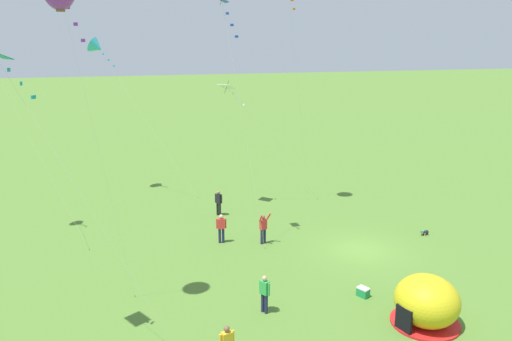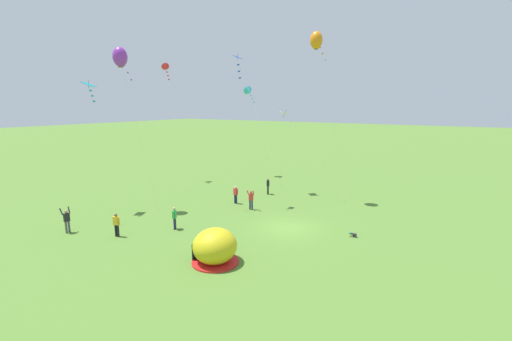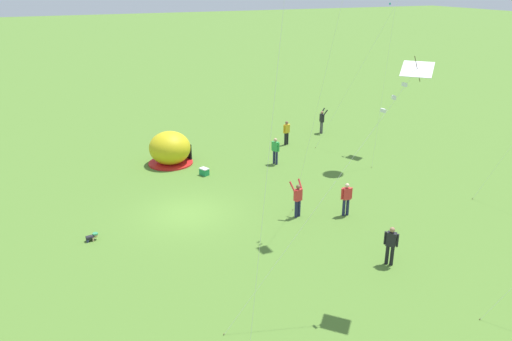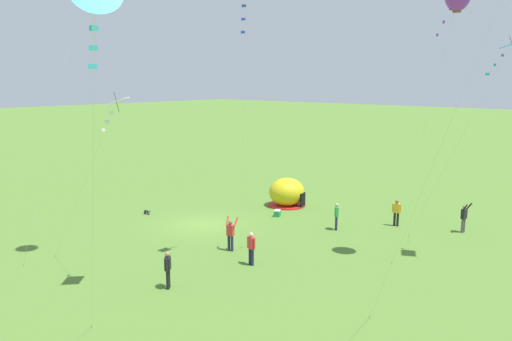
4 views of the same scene
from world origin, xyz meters
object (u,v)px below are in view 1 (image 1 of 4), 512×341
(cooler_box, at_px, (363,292))
(person_near_tent, at_px, (221,227))
(person_flying_kite, at_px, (263,227))
(kite_white, at_px, (230,91))
(toddler_crawling, at_px, (424,232))
(kite_blue, at_px, (226,16))
(person_strolling, at_px, (219,202))
(kite_teal, at_px, (2,64))
(kite_cyan, at_px, (97,47))
(person_center_field, at_px, (264,292))
(popup_tent, at_px, (427,302))

(cooler_box, xyz_separation_m, person_near_tent, (8.00, 4.78, 0.74))
(person_flying_kite, relative_size, kite_white, 0.21)
(cooler_box, bearing_deg, person_near_tent, 30.86)
(toddler_crawling, relative_size, kite_blue, 0.04)
(person_strolling, bearing_deg, kite_teal, 142.27)
(toddler_crawling, relative_size, kite_teal, 0.05)
(person_near_tent, relative_size, kite_cyan, 0.15)
(toddler_crawling, xyz_separation_m, person_center_field, (-5.61, 11.89, 0.79))
(person_center_field, bearing_deg, toddler_crawling, -64.74)
(person_flying_kite, bearing_deg, person_center_field, 162.73)
(person_flying_kite, height_order, person_center_field, person_flying_kite)
(toddler_crawling, bearing_deg, person_flying_kite, 80.77)
(kite_white, bearing_deg, person_flying_kite, -178.90)
(kite_teal, distance_m, kite_white, 18.29)
(popup_tent, height_order, cooler_box, popup_tent)
(person_strolling, bearing_deg, person_flying_kite, -165.64)
(cooler_box, xyz_separation_m, kite_blue, (7.96, 4.32, 12.37))
(popup_tent, height_order, person_strolling, popup_tent)
(person_strolling, xyz_separation_m, kite_blue, (-4.65, 0.42, 11.63))
(person_near_tent, bearing_deg, cooler_box, -149.14)
(person_near_tent, bearing_deg, person_center_field, -179.70)
(cooler_box, xyz_separation_m, kite_teal, (-0.14, 13.77, 10.39))
(popup_tent, relative_size, kite_white, 0.32)
(kite_cyan, xyz_separation_m, kite_teal, (-19.96, 2.85, -0.27))
(popup_tent, bearing_deg, kite_white, 13.23)
(person_near_tent, xyz_separation_m, kite_teal, (-8.14, 8.99, 9.65))
(popup_tent, relative_size, kite_blue, 0.21)
(person_flying_kite, xyz_separation_m, kite_white, (6.98, 0.13, 7.12))
(popup_tent, relative_size, person_center_field, 1.63)
(toddler_crawling, distance_m, person_strolling, 13.11)
(cooler_box, height_order, kite_blue, kite_blue)
(person_strolling, bearing_deg, kite_blue, 174.86)
(cooler_box, height_order, person_flying_kite, person_flying_kite)
(person_center_field, height_order, kite_cyan, kite_cyan)
(person_flying_kite, distance_m, kite_teal, 16.52)
(popup_tent, distance_m, person_strolling, 16.25)
(toddler_crawling, xyz_separation_m, person_flying_kite, (1.57, 9.66, 0.82))
(cooler_box, xyz_separation_m, person_strolling, (12.61, 3.90, 0.74))
(kite_cyan, xyz_separation_m, kite_blue, (-11.85, -6.60, 1.71))
(toddler_crawling, bearing_deg, person_near_tent, 78.63)
(toddler_crawling, distance_m, person_center_field, 13.17)
(toddler_crawling, height_order, kite_teal, kite_teal)
(person_flying_kite, bearing_deg, kite_cyan, 33.64)
(person_flying_kite, xyz_separation_m, person_center_field, (-7.18, 2.23, -0.03))
(person_near_tent, bearing_deg, person_flying_kite, -110.06)
(kite_white, relative_size, kite_blue, 0.65)
(kite_teal, bearing_deg, toddler_crawling, -74.65)
(cooler_box, relative_size, toddler_crawling, 1.15)
(kite_white, height_order, kite_blue, kite_blue)
(person_center_field, relative_size, kite_blue, 0.13)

